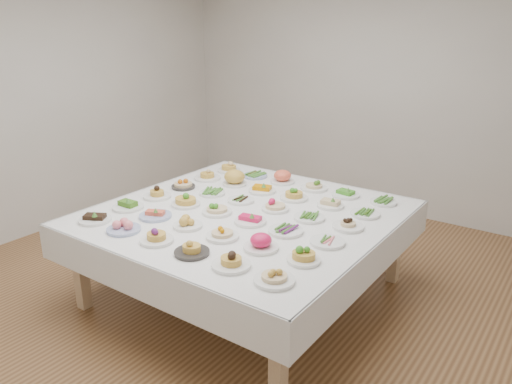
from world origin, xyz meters
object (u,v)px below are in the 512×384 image
Objects in this scene: display_table at (245,219)px; dish_35 at (383,201)px; dish_18 at (183,183)px; dish_0 at (95,216)px.

dish_35 is (0.84, 0.84, 0.09)m from display_table.
dish_18 is at bearing 169.21° from display_table.
dish_18 is at bearing 90.61° from dish_0.
display_table is 1.19m from dish_35.
display_table is 0.86m from dish_18.
dish_18 is (-0.01, 1.00, 0.01)m from dish_0.
dish_18 reaches higher than display_table.
display_table is at bearing -134.90° from dish_35.
dish_0 is at bearing -89.39° from dish_18.
dish_18 is 0.98× the size of dish_35.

